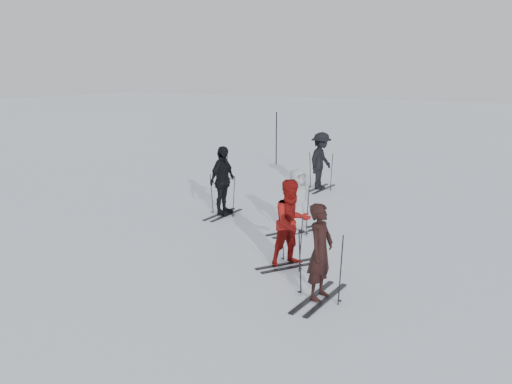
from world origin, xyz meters
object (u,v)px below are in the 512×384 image
at_px(skier_uphill_far, 321,161).
at_px(skier_grey, 298,201).
at_px(skier_near_dark, 320,253).
at_px(piste_marker, 276,138).
at_px(skier_uphill_left, 222,182).
at_px(skier_red, 292,224).

bearing_deg(skier_uphill_far, skier_grey, -161.33).
distance_m(skier_grey, skier_uphill_far, 5.23).
distance_m(skier_near_dark, skier_grey, 4.24).
distance_m(skier_uphill_far, piste_marker, 5.21).
relative_size(skier_grey, skier_uphill_far, 0.83).
xyz_separation_m(skier_uphill_left, piste_marker, (-2.91, 8.18, 0.15)).
relative_size(skier_grey, piste_marker, 0.71).
xyz_separation_m(skier_red, skier_uphill_left, (-3.56, 2.66, 0.06)).
height_order(skier_uphill_left, skier_uphill_far, skier_uphill_left).
bearing_deg(skier_uphill_left, skier_near_dark, -131.95).
bearing_deg(skier_near_dark, skier_grey, 32.08).
height_order(skier_near_dark, piste_marker, piste_marker).
relative_size(skier_uphill_left, piste_marker, 0.86).
height_order(skier_grey, skier_uphill_left, skier_uphill_left).
bearing_deg(skier_uphill_left, skier_grey, -101.15).
bearing_deg(skier_red, skier_uphill_far, 51.10).
relative_size(skier_uphill_left, skier_uphill_far, 1.00).
bearing_deg(skier_grey, piste_marker, 56.15).
distance_m(skier_near_dark, skier_uphill_far, 9.39).
distance_m(skier_red, skier_grey, 2.51).
bearing_deg(skier_near_dark, skier_red, 43.48).
bearing_deg(skier_uphill_far, piste_marker, 45.97).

